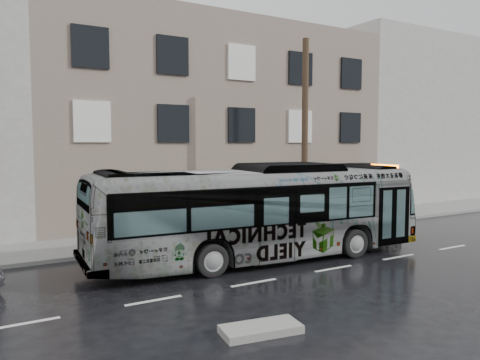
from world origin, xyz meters
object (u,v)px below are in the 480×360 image
object	(u,v)px
sign_post	(322,203)
utility_pole_front	(305,135)
white_sedan	(360,227)
bus	(259,212)

from	to	relation	value
sign_post	utility_pole_front	bearing A→B (deg)	180.00
white_sedan	bus	bearing A→B (deg)	102.24
sign_post	bus	world-z (taller)	bus
white_sedan	sign_post	bearing A→B (deg)	0.35
bus	sign_post	bearing A→B (deg)	-55.30
utility_pole_front	bus	bearing A→B (deg)	-144.09
bus	white_sedan	xyz separation A→B (m)	(5.59, 0.58, -1.16)
utility_pole_front	sign_post	bearing A→B (deg)	0.00
sign_post	bus	xyz separation A→B (m)	(-5.90, -3.47, 0.40)
utility_pole_front	sign_post	distance (m)	3.48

